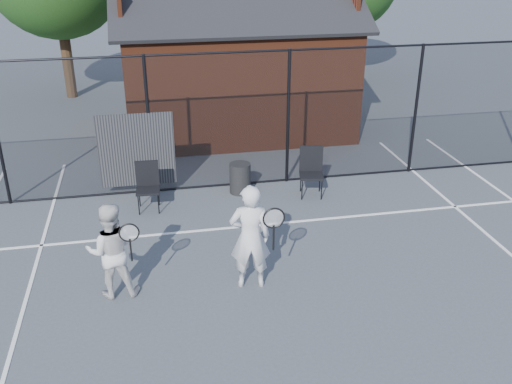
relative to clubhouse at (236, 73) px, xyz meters
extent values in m
plane|color=#474C51|center=(-0.50, -9.00, -1.61)|extent=(80.00, 80.00, 0.00)
cube|color=white|center=(-0.50, -6.00, -1.60)|extent=(11.00, 0.06, 0.01)
cube|color=white|center=(-0.50, -6.15, -1.60)|extent=(0.06, 0.30, 0.01)
cylinder|color=black|center=(-2.50, -4.00, -0.11)|extent=(0.07, 0.07, 3.00)
cylinder|color=black|center=(0.50, -4.00, -0.11)|extent=(0.07, 0.07, 3.00)
cylinder|color=black|center=(3.50, -4.00, -0.11)|extent=(0.07, 0.07, 3.00)
cylinder|color=black|center=(-0.50, -4.00, 1.36)|extent=(22.00, 0.04, 0.04)
cylinder|color=black|center=(-0.50, -4.00, -1.58)|extent=(22.00, 0.04, 0.04)
cube|color=black|center=(-0.50, -4.00, -0.11)|extent=(22.00, 3.00, 0.01)
cube|color=black|center=(-2.80, -4.02, -0.61)|extent=(1.60, 0.04, 1.60)
cube|color=#612B17|center=(0.00, 0.00, -0.11)|extent=(6.00, 4.00, 3.00)
cube|color=black|center=(0.00, -1.00, 1.92)|extent=(6.50, 2.36, 1.32)
cube|color=#612B17|center=(-2.95, 0.00, 1.92)|extent=(0.10, 2.80, 1.06)
cylinder|color=black|center=(-5.00, 4.50, -0.35)|extent=(0.36, 0.36, 2.52)
cylinder|color=black|center=(5.00, 5.50, -0.49)|extent=(0.36, 0.36, 2.23)
imported|color=white|center=(-1.10, -7.97, -0.73)|extent=(0.69, 0.50, 1.76)
torus|color=black|center=(-0.81, -8.32, -0.24)|extent=(0.35, 0.03, 0.35)
cylinder|color=black|center=(-0.81, -8.32, -0.57)|extent=(0.03, 0.03, 0.42)
imported|color=silver|center=(-3.23, -7.80, -0.82)|extent=(0.77, 0.60, 1.56)
torus|color=black|center=(-2.92, -8.11, -0.38)|extent=(0.31, 0.03, 0.31)
cylinder|color=black|center=(-2.92, -8.11, -0.67)|extent=(0.03, 0.03, 0.38)
cube|color=black|center=(-2.63, -4.90, -1.11)|extent=(0.50, 0.52, 0.98)
cube|color=black|center=(0.82, -4.87, -1.09)|extent=(0.59, 0.61, 1.04)
cylinder|color=black|center=(-0.65, -4.40, -1.27)|extent=(0.56, 0.56, 0.67)
camera|label=1|loc=(-2.53, -15.62, 3.63)|focal=40.00mm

